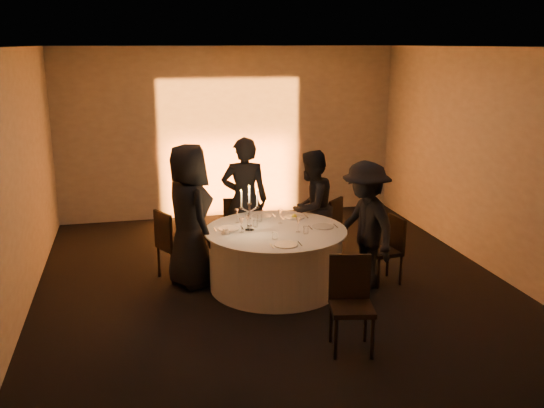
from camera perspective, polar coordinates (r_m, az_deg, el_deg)
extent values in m
plane|color=black|center=(7.90, 0.33, -7.75)|extent=(7.00, 7.00, 0.00)
plane|color=silver|center=(7.29, 0.37, 14.58)|extent=(7.00, 7.00, 0.00)
plane|color=#9D9792|center=(10.83, -4.01, 6.69)|extent=(7.00, 0.00, 7.00)
plane|color=#9D9792|center=(4.26, 11.50, -6.63)|extent=(7.00, 0.00, 7.00)
plane|color=#9D9792|center=(7.37, -22.99, 1.63)|extent=(0.00, 7.00, 7.00)
plane|color=#9D9792|center=(8.64, 20.12, 3.72)|extent=(0.00, 7.00, 7.00)
cube|color=black|center=(10.85, -3.61, -1.14)|extent=(0.25, 0.12, 0.10)
cylinder|color=black|center=(7.89, 0.33, -7.65)|extent=(0.60, 0.60, 0.03)
cylinder|color=black|center=(7.76, 0.34, -5.19)|extent=(0.20, 0.20, 0.75)
cylinder|color=white|center=(7.76, 0.34, -5.19)|extent=(1.68, 1.68, 0.75)
cylinder|color=white|center=(7.64, 0.34, -2.48)|extent=(1.80, 1.80, 0.02)
cube|color=black|center=(8.13, -9.00, -3.88)|extent=(0.55, 0.55, 0.05)
cube|color=black|center=(7.97, -10.21, -2.42)|extent=(0.22, 0.38, 0.47)
cylinder|color=black|center=(8.15, -7.24, -5.47)|extent=(0.04, 0.04, 0.44)
cylinder|color=black|center=(8.43, -8.53, -4.82)|extent=(0.04, 0.04, 0.44)
cylinder|color=black|center=(7.98, -9.36, -6.00)|extent=(0.04, 0.04, 0.44)
cylinder|color=black|center=(8.27, -10.61, -5.31)|extent=(0.04, 0.04, 0.44)
cube|color=black|center=(9.09, -3.38, -1.93)|extent=(0.43, 0.43, 0.05)
cube|color=black|center=(8.86, -3.40, -0.81)|extent=(0.38, 0.10, 0.43)
cylinder|color=black|center=(9.31, -2.38, -2.87)|extent=(0.04, 0.04, 0.40)
cylinder|color=black|center=(9.31, -4.37, -2.90)|extent=(0.04, 0.04, 0.40)
cylinder|color=black|center=(9.01, -2.33, -3.49)|extent=(0.04, 0.04, 0.40)
cylinder|color=black|center=(9.00, -4.38, -3.53)|extent=(0.04, 0.04, 0.40)
cube|color=black|center=(8.98, 5.01, -2.17)|extent=(0.53, 0.53, 0.05)
cube|color=black|center=(8.84, 6.02, -0.89)|extent=(0.30, 0.29, 0.43)
cylinder|color=black|center=(9.25, 4.58, -3.01)|extent=(0.04, 0.04, 0.41)
cylinder|color=black|center=(8.98, 3.57, -3.55)|extent=(0.04, 0.04, 0.41)
cylinder|color=black|center=(9.11, 6.36, -3.35)|extent=(0.04, 0.04, 0.41)
cylinder|color=black|center=(8.84, 5.40, -3.90)|extent=(0.04, 0.04, 0.41)
cube|color=black|center=(8.01, 10.49, -4.44)|extent=(0.43, 0.43, 0.05)
cube|color=black|center=(8.03, 11.64, -2.67)|extent=(0.09, 0.39, 0.44)
cylinder|color=black|center=(8.14, 8.82, -5.66)|extent=(0.04, 0.04, 0.41)
cylinder|color=black|center=(7.88, 9.99, -6.43)|extent=(0.04, 0.04, 0.41)
cylinder|color=black|center=(8.30, 10.82, -5.35)|extent=(0.04, 0.04, 0.41)
cylinder|color=black|center=(8.04, 12.03, -6.09)|extent=(0.04, 0.04, 0.41)
cube|color=black|center=(6.22, 7.52, -9.70)|extent=(0.50, 0.50, 0.05)
cube|color=black|center=(6.29, 7.32, -6.81)|extent=(0.42, 0.12, 0.48)
cylinder|color=black|center=(6.14, 6.02, -12.48)|extent=(0.04, 0.04, 0.45)
cylinder|color=black|center=(6.20, 9.42, -12.33)|extent=(0.04, 0.04, 0.45)
cylinder|color=black|center=(6.46, 5.57, -11.01)|extent=(0.04, 0.04, 0.45)
cylinder|color=black|center=(6.51, 8.79, -10.88)|extent=(0.04, 0.04, 0.45)
imported|color=black|center=(7.75, -7.80, -1.10)|extent=(0.84, 1.04, 1.84)
imported|color=black|center=(8.55, -2.59, 0.38)|extent=(0.72, 0.54, 1.80)
imported|color=black|center=(8.54, 3.70, -0.30)|extent=(0.99, 0.98, 1.61)
imported|color=black|center=(7.70, 8.75, -2.02)|extent=(0.84, 1.17, 1.64)
cylinder|color=white|center=(7.66, -4.10, -2.32)|extent=(0.28, 0.28, 0.01)
cube|color=silver|center=(7.64, -5.36, -2.41)|extent=(0.01, 0.17, 0.01)
cube|color=silver|center=(7.69, -2.85, -2.25)|extent=(0.02, 0.17, 0.01)
cylinder|color=white|center=(8.19, -0.97, -1.16)|extent=(0.26, 0.26, 0.01)
cube|color=silver|center=(8.15, -2.13, -1.24)|extent=(0.02, 0.17, 0.01)
cube|color=silver|center=(8.22, 0.19, -1.09)|extent=(0.02, 0.17, 0.01)
cylinder|color=white|center=(8.14, 2.10, -1.25)|extent=(0.27, 0.27, 0.01)
cube|color=silver|center=(8.10, 0.94, -1.33)|extent=(0.02, 0.17, 0.01)
cube|color=silver|center=(8.19, 3.25, -1.18)|extent=(0.01, 0.17, 0.01)
sphere|color=yellow|center=(8.13, 2.11, -0.97)|extent=(0.07, 0.07, 0.07)
cylinder|color=white|center=(7.75, 4.82, -2.14)|extent=(0.28, 0.28, 0.01)
cube|color=silver|center=(7.70, 3.61, -2.24)|extent=(0.02, 0.17, 0.01)
cube|color=silver|center=(7.80, 6.01, -2.06)|extent=(0.01, 0.17, 0.01)
cylinder|color=white|center=(7.04, 1.31, -3.85)|extent=(0.28, 0.28, 0.01)
cube|color=silver|center=(7.01, -0.04, -3.96)|extent=(0.02, 0.17, 0.01)
cube|color=silver|center=(7.09, 2.65, -3.75)|extent=(0.02, 0.17, 0.01)
cylinder|color=white|center=(7.49, -4.38, -2.77)|extent=(0.11, 0.11, 0.01)
cylinder|color=white|center=(7.48, -4.38, -2.52)|extent=(0.07, 0.07, 0.06)
cylinder|color=silver|center=(7.57, -2.13, -2.50)|extent=(0.12, 0.12, 0.02)
sphere|color=silver|center=(7.55, -2.13, -2.10)|extent=(0.06, 0.06, 0.06)
cylinder|color=silver|center=(7.51, -2.14, -1.23)|extent=(0.02, 0.02, 0.31)
cylinder|color=silver|center=(7.47, -2.15, 0.02)|extent=(0.05, 0.05, 0.03)
cylinder|color=white|center=(7.44, -2.16, 0.81)|extent=(0.02, 0.02, 0.20)
cone|color=#F7A12C|center=(7.41, -2.17, 1.71)|extent=(0.02, 0.02, 0.03)
cylinder|color=silver|center=(7.48, -2.53, -0.58)|extent=(0.11, 0.02, 0.08)
cylinder|color=silver|center=(7.46, -2.91, -0.36)|extent=(0.05, 0.05, 0.03)
cylinder|color=white|center=(7.44, -2.92, 0.42)|extent=(0.02, 0.02, 0.20)
cone|color=#F7A12C|center=(7.41, -2.93, 1.32)|extent=(0.02, 0.02, 0.03)
cylinder|color=silver|center=(7.50, -1.76, -0.53)|extent=(0.11, 0.02, 0.08)
cylinder|color=silver|center=(7.50, -1.39, -0.27)|extent=(0.05, 0.05, 0.03)
cylinder|color=white|center=(7.47, -1.39, 0.51)|extent=(0.02, 0.02, 0.20)
cone|color=#F7A12C|center=(7.44, -1.40, 1.40)|extent=(0.02, 0.02, 0.03)
cylinder|color=white|center=(7.92, -3.31, -1.76)|extent=(0.06, 0.06, 0.01)
cylinder|color=white|center=(7.91, -3.32, -1.40)|extent=(0.01, 0.01, 0.10)
cone|color=white|center=(7.88, -3.33, -0.77)|extent=(0.07, 0.07, 0.09)
cylinder|color=white|center=(7.67, -2.33, -2.30)|extent=(0.06, 0.06, 0.01)
cylinder|color=white|center=(7.66, -2.34, -1.93)|extent=(0.01, 0.01, 0.10)
cone|color=white|center=(7.63, -2.34, -1.28)|extent=(0.07, 0.07, 0.09)
cylinder|color=white|center=(7.89, 0.77, -1.81)|extent=(0.06, 0.06, 0.01)
cylinder|color=white|center=(7.87, 0.77, -1.45)|extent=(0.01, 0.01, 0.10)
cone|color=white|center=(7.85, 0.77, -0.82)|extent=(0.07, 0.07, 0.09)
cylinder|color=white|center=(7.53, 2.47, -2.64)|extent=(0.06, 0.06, 0.01)
cylinder|color=white|center=(7.52, 2.48, -2.26)|extent=(0.01, 0.01, 0.10)
cone|color=white|center=(7.49, 2.49, -1.60)|extent=(0.07, 0.07, 0.09)
cylinder|color=white|center=(7.52, -2.88, -2.67)|extent=(0.06, 0.06, 0.01)
cylinder|color=white|center=(7.51, -2.89, -2.29)|extent=(0.01, 0.01, 0.10)
cone|color=white|center=(7.48, -2.89, -1.63)|extent=(0.07, 0.07, 0.09)
cylinder|color=white|center=(7.47, 3.21, -2.47)|extent=(0.07, 0.07, 0.09)
cylinder|color=white|center=(7.96, -1.17, -1.34)|extent=(0.07, 0.07, 0.09)
cylinder|color=white|center=(7.73, -1.59, -1.85)|extent=(0.07, 0.07, 0.09)
cylinder|color=white|center=(7.25, 0.26, -2.98)|extent=(0.07, 0.07, 0.09)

